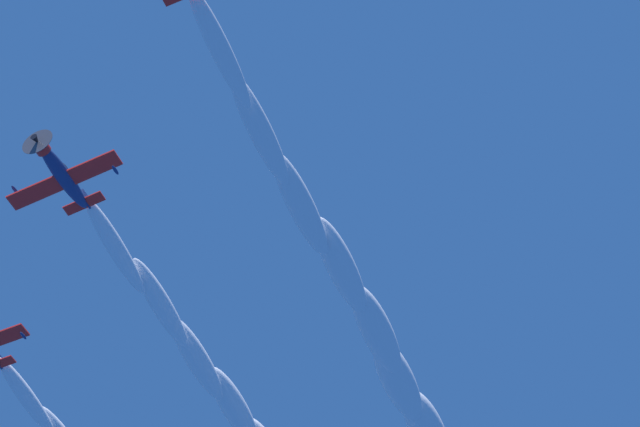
{
  "coord_description": "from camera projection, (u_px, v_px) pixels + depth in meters",
  "views": [
    {
      "loc": [
        -31.67,
        1.74,
        2.05
      ],
      "look_at": [
        19.19,
        -15.97,
        67.34
      ],
      "focal_mm": 69.76,
      "sensor_mm": 36.0,
      "label": 1
    }
  ],
  "objects": [
    {
      "name": "airplane_left_wingman",
      "position": [
        62.0,
        174.0,
        81.44
      ],
      "size": [
        6.54,
        6.77,
        2.94
      ],
      "color": "navy"
    },
    {
      "name": "smoke_trail_lead",
      "position": [
        391.0,
        362.0,
        93.47
      ],
      "size": [
        43.53,
        37.67,
        6.24
      ],
      "color": "white"
    }
  ]
}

